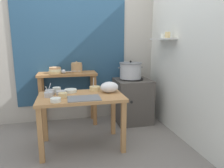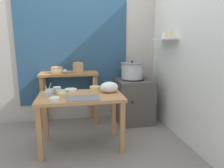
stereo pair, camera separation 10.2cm
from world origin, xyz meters
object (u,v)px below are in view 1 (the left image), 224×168
object	(u,v)px
stove_block	(132,100)
clay_pot	(77,68)
prep_bowl_3	(95,88)
prep_bowl_7	(49,94)
back_shelf_table	(68,86)
plastic_bag	(109,87)
prep_bowl_4	(57,90)
prep_bowl_1	(71,91)
prep_table	(81,103)
serving_tray	(84,98)
ladle	(64,71)
prep_bowl_5	(50,92)
prep_bowl_0	(56,100)
bowl_stack_enamel	(55,70)
prep_bowl_6	(63,95)
prep_bowl_2	(61,92)
steamer_pot	(130,70)

from	to	relation	value
stove_block	clay_pot	world-z (taller)	clay_pot
prep_bowl_3	prep_bowl_7	world-z (taller)	prep_bowl_3
back_shelf_table	plastic_bag	world-z (taller)	back_shelf_table
prep_bowl_4	prep_bowl_1	bearing A→B (deg)	-16.60
clay_pot	prep_bowl_1	distance (m)	0.71
prep_table	clay_pot	bearing A→B (deg)	89.63
serving_tray	prep_bowl_7	size ratio (longest dim) A/B	2.75
ladle	prep_bowl_5	size ratio (longest dim) A/B	2.09
prep_bowl_7	prep_bowl_0	bearing A→B (deg)	-69.27
bowl_stack_enamel	prep_bowl_5	distance (m)	0.72
bowl_stack_enamel	prep_bowl_1	world-z (taller)	bowl_stack_enamel
stove_block	prep_bowl_6	bearing A→B (deg)	-146.79
clay_pot	prep_bowl_3	xyz separation A→B (m)	(0.21, -0.64, -0.23)
prep_bowl_2	prep_bowl_4	world-z (taller)	prep_bowl_4
stove_block	prep_bowl_3	size ratio (longest dim) A/B	4.23
ladle	prep_bowl_2	distance (m)	0.69
back_shelf_table	prep_bowl_4	world-z (taller)	back_shelf_table
clay_pot	prep_bowl_0	distance (m)	1.16
prep_bowl_0	prep_bowl_6	distance (m)	0.20
prep_table	stove_block	bearing A→B (deg)	36.90
stove_block	bowl_stack_enamel	world-z (taller)	bowl_stack_enamel
bowl_stack_enamel	steamer_pot	bearing A→B (deg)	-4.11
clay_pot	prep_bowl_5	size ratio (longest dim) A/B	1.29
prep_table	steamer_pot	world-z (taller)	steamer_pot
prep_bowl_1	back_shelf_table	bearing A→B (deg)	92.20
back_shelf_table	ladle	xyz separation A→B (m)	(-0.05, -0.09, 0.26)
back_shelf_table	prep_table	bearing A→B (deg)	-79.88
prep_bowl_6	serving_tray	bearing A→B (deg)	-23.76
back_shelf_table	prep_bowl_1	size ratio (longest dim) A/B	5.73
prep_table	plastic_bag	bearing A→B (deg)	9.62
bowl_stack_enamel	prep_bowl_4	distance (m)	0.61
prep_bowl_1	prep_bowl_4	bearing A→B (deg)	163.40
prep_bowl_0	prep_bowl_6	xyz separation A→B (m)	(0.08, 0.18, 0.01)
bowl_stack_enamel	prep_bowl_1	distance (m)	0.70
prep_bowl_3	bowl_stack_enamel	bearing A→B (deg)	132.18
bowl_stack_enamel	prep_bowl_0	size ratio (longest dim) A/B	1.71
steamer_pot	prep_bowl_4	distance (m)	1.33
prep_bowl_0	prep_bowl_5	xyz separation A→B (m)	(-0.09, 0.38, 0.01)
prep_bowl_2	prep_table	bearing A→B (deg)	-21.41
prep_table	bowl_stack_enamel	xyz separation A→B (m)	(-0.34, 0.83, 0.34)
clay_pot	bowl_stack_enamel	xyz separation A→B (m)	(-0.35, -0.02, -0.03)
prep_bowl_2	prep_bowl_7	xyz separation A→B (m)	(-0.15, -0.09, 0.01)
bowl_stack_enamel	ladle	world-z (taller)	bowl_stack_enamel
prep_table	back_shelf_table	size ratio (longest dim) A/B	1.15
prep_bowl_5	prep_bowl_0	bearing A→B (deg)	-76.84
stove_block	prep_table	bearing A→B (deg)	-143.10
prep_bowl_2	prep_bowl_3	world-z (taller)	prep_bowl_3
prep_bowl_4	prep_bowl_3	bearing A→B (deg)	-4.44
stove_block	steamer_pot	distance (m)	0.54
clay_pot	prep_bowl_6	size ratio (longest dim) A/B	1.74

